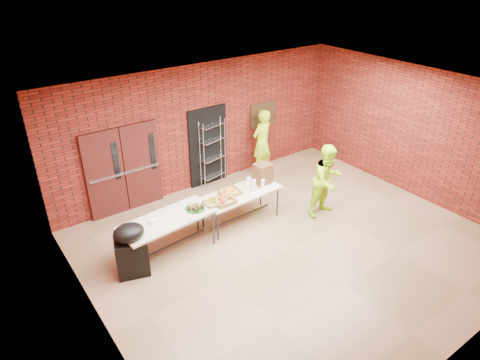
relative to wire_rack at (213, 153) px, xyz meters
The scene contains 19 objects.
room 3.40m from the wire_rack, 92.58° to the right, with size 8.08×7.08×3.28m.
double_doors 2.35m from the wire_rack, behind, with size 1.78×0.12×2.10m.
dark_doorway 0.21m from the wire_rack, 109.42° to the left, with size 1.10×0.06×2.10m, color black.
bronze_plaque 1.87m from the wire_rack, ahead, with size 0.85×0.04×0.70m, color #382816.
wire_rack is the anchor object (origin of this frame).
table_left 3.03m from the wire_rack, 140.10° to the right, with size 2.02×0.99×0.80m.
table_right 1.96m from the wire_rack, 103.93° to the right, with size 1.88×0.84×0.76m.
basket_bananas 2.36m from the wire_rack, 122.24° to the right, with size 0.40×0.31×0.12m.
basket_oranges 1.97m from the wire_rack, 111.52° to the right, with size 0.43×0.34×0.13m.
basket_apples 2.33m from the wire_rack, 116.53° to the right, with size 0.44×0.34×0.14m.
muffin_tray 2.59m from the wire_rack, 130.70° to the right, with size 0.41×0.41×0.10m.
napkin_box 3.22m from the wire_rack, 143.60° to the right, with size 0.20×0.13×0.07m, color white.
coffee_dispenser 1.83m from the wire_rack, 83.48° to the right, with size 0.36×0.32×0.48m, color #56341D.
cup_stack_front 2.00m from the wire_rack, 95.09° to the right, with size 0.09×0.09×0.27m, color white.
cup_stack_mid 2.06m from the wire_rack, 89.42° to the right, with size 0.08×0.08×0.24m, color white.
cup_stack_back 1.84m from the wire_rack, 96.65° to the right, with size 0.09×0.09×0.26m, color white.
covered_grill 3.85m from the wire_rack, 146.49° to the right, with size 0.72×0.65×1.08m.
volunteer_woman 1.47m from the wire_rack, ahead, with size 0.67×0.44×1.84m, color #C0F81B.
volunteer_man 3.08m from the wire_rack, 63.93° to the right, with size 0.85×0.66×1.74m, color #C0F81B.
Camera 1 is at (-5.19, -5.27, 5.49)m, focal length 32.00 mm.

